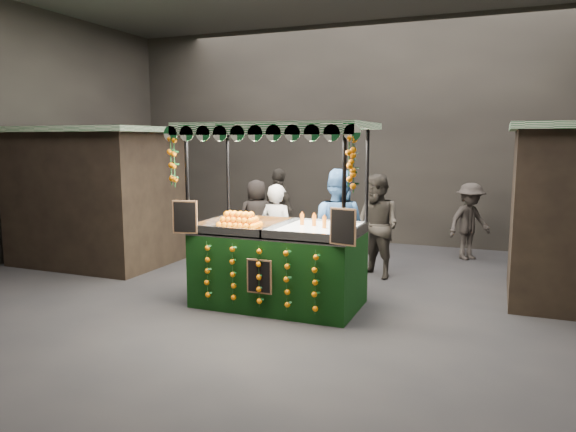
% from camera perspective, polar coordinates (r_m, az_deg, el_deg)
% --- Properties ---
extents(ground, '(12.00, 12.00, 0.00)m').
position_cam_1_polar(ground, '(8.04, 0.23, -8.95)').
color(ground, black).
rests_on(ground, ground).
extents(market_hall, '(12.10, 10.10, 5.05)m').
position_cam_1_polar(market_hall, '(7.75, 0.25, 15.70)').
color(market_hall, black).
rests_on(market_hall, ground).
extents(neighbour_stall_left, '(3.00, 2.20, 2.60)m').
position_cam_1_polar(neighbour_stall_left, '(10.94, -19.70, 2.12)').
color(neighbour_stall_left, black).
rests_on(neighbour_stall_left, ground).
extents(juice_stall, '(2.67, 1.57, 2.59)m').
position_cam_1_polar(juice_stall, '(7.60, -1.02, -3.70)').
color(juice_stall, black).
rests_on(juice_stall, ground).
extents(vendor_grey, '(0.66, 0.48, 1.66)m').
position_cam_1_polar(vendor_grey, '(8.73, -1.19, -1.98)').
color(vendor_grey, gray).
rests_on(vendor_grey, ground).
extents(vendor_blue, '(1.00, 0.81, 1.92)m').
position_cam_1_polar(vendor_blue, '(8.34, 5.25, -1.56)').
color(vendor_blue, navy).
rests_on(vendor_blue, ground).
extents(shopper_0, '(0.69, 0.46, 1.86)m').
position_cam_1_polar(shopper_0, '(12.25, -12.45, 1.22)').
color(shopper_0, black).
rests_on(shopper_0, ground).
extents(shopper_1, '(1.10, 1.04, 1.79)m').
position_cam_1_polar(shopper_1, '(9.27, 9.49, -1.10)').
color(shopper_1, '#292521').
rests_on(shopper_1, ground).
extents(shopper_2, '(1.09, 0.96, 1.76)m').
position_cam_1_polar(shopper_2, '(11.43, -0.98, 0.67)').
color(shopper_2, '#2D2925').
rests_on(shopper_2, ground).
extents(shopper_3, '(1.09, 1.10, 1.53)m').
position_cam_1_polar(shopper_3, '(11.17, 18.80, -0.55)').
color(shopper_3, '#2D2824').
rests_on(shopper_3, ground).
extents(shopper_4, '(0.91, 0.87, 1.57)m').
position_cam_1_polar(shopper_4, '(10.93, -3.38, -0.20)').
color(shopper_4, black).
rests_on(shopper_4, ground).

